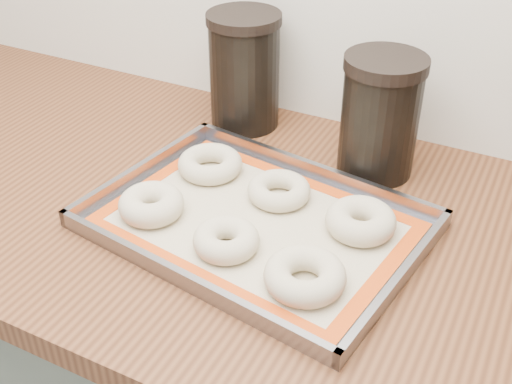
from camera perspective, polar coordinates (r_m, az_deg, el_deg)
The scene contains 11 objects.
countertop at distance 0.93m, azimuth 9.35°, elevation -5.49°, with size 3.06×0.68×0.04m, color brown.
baking_tray at distance 0.93m, azimuth 0.00°, elevation -2.70°, with size 0.50×0.39×0.03m.
baking_mat at distance 0.93m, azimuth 0.00°, elevation -2.80°, with size 0.46×0.35×0.00m.
bagel_front_left at distance 0.95m, azimuth -9.29°, elevation -1.09°, with size 0.10×0.10×0.04m, color beige.
bagel_front_mid at distance 0.87m, azimuth -2.66°, elevation -4.27°, with size 0.09×0.09×0.03m, color beige.
bagel_front_right at distance 0.82m, azimuth 4.37°, elevation -7.43°, with size 0.11×0.11×0.04m, color beige.
bagel_back_left at distance 1.04m, azimuth -4.10°, elevation 2.51°, with size 0.10×0.10×0.03m, color beige.
bagel_back_mid at distance 0.97m, azimuth 2.06°, elevation 0.14°, with size 0.10×0.10×0.03m, color beige.
bagel_back_right at distance 0.92m, azimuth 9.29°, elevation -2.53°, with size 0.10×0.10×0.04m, color beige.
canister_left at distance 1.15m, azimuth -1.04°, elevation 10.74°, with size 0.13×0.13×0.21m.
canister_mid at distance 1.03m, azimuth 10.96°, elevation 6.65°, with size 0.13×0.13×0.20m.
Camera 1 is at (0.18, 0.98, 1.47)m, focal length 45.00 mm.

